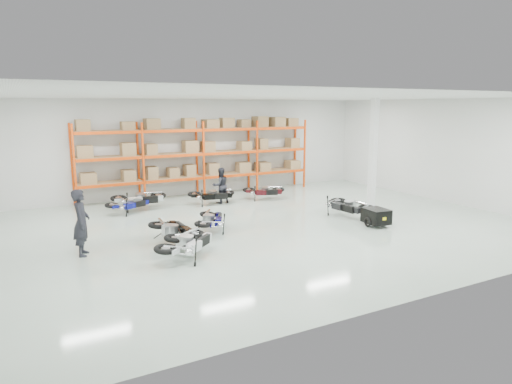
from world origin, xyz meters
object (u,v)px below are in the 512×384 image
person_left (81,223)px  moto_silver_left (188,238)px  person_back (221,185)px  moto_blue_centre (211,217)px  moto_back_d (264,189)px  moto_back_b (139,195)px  moto_back_c (212,192)px  trailer (376,216)px  moto_back_a (129,201)px  moto_touring_right (347,202)px  moto_black_far_left (175,227)px

person_left → moto_silver_left: bearing=-108.9°
moto_silver_left → person_back: person_back is taller
moto_blue_centre → moto_back_d: bearing=-109.1°
moto_back_d → person_left: (-8.41, -4.46, 0.45)m
person_left → moto_back_b: bearing=-15.0°
moto_back_d → moto_back_c: bearing=110.2°
moto_back_b → moto_back_d: moto_back_b is taller
person_back → moto_back_b: bearing=-9.6°
moto_blue_centre → moto_silver_left: bearing=82.7°
trailer → moto_back_d: 6.12m
moto_back_c → person_back: bearing=-65.5°
moto_back_a → person_left: person_left is taller
moto_back_a → moto_touring_right: bearing=-144.2°
trailer → moto_back_b: moto_back_b is taller
trailer → moto_back_d: size_ratio=0.91×
moto_touring_right → moto_back_b: 8.34m
trailer → person_back: person_back is taller
moto_back_d → moto_black_far_left: bearing=153.5°
moto_touring_right → moto_back_c: size_ratio=1.05×
moto_back_b → person_back: person_back is taller
trailer → moto_back_a: bearing=144.4°
person_back → moto_blue_centre: bearing=58.9°
moto_black_far_left → trailer: bearing=171.1°
person_left → person_back: bearing=-38.9°
moto_silver_left → person_back: (3.82, 6.37, 0.21)m
person_back → moto_back_c: bearing=6.9°
moto_black_far_left → person_back: bearing=-126.5°
moto_silver_left → moto_back_a: size_ratio=1.18×
moto_blue_centre → person_back: (2.15, 4.06, 0.27)m
moto_black_far_left → person_left: (-2.56, 0.44, 0.35)m
person_left → person_back: person_left is taller
moto_back_c → moto_back_b: bearing=95.6°
moto_silver_left → trailer: bearing=-129.9°
moto_silver_left → moto_back_d: size_ratio=1.14×
moto_back_b → moto_back_c: size_ratio=1.10×
moto_silver_left → person_back: 7.43m
moto_silver_left → moto_black_far_left: 1.24m
moto_black_far_left → person_left: 2.62m
moto_touring_right → moto_back_a: size_ratio=1.16×
moto_touring_right → person_back: size_ratio=1.18×
moto_black_far_left → moto_back_a: size_ratio=1.25×
moto_blue_centre → moto_back_c: (1.70, 3.98, 0.03)m
person_left → moto_touring_right: bearing=-74.9°
person_left → moto_blue_centre: bearing=-66.8°
moto_back_a → moto_back_c: 3.53m
moto_back_a → moto_back_d: size_ratio=0.97×
moto_touring_right → moto_back_d: size_ratio=1.12×
moto_blue_centre → moto_back_a: (-1.83, 3.98, -0.02)m
moto_touring_right → person_left: person_left is taller
moto_back_d → person_back: (-2.05, 0.22, 0.28)m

